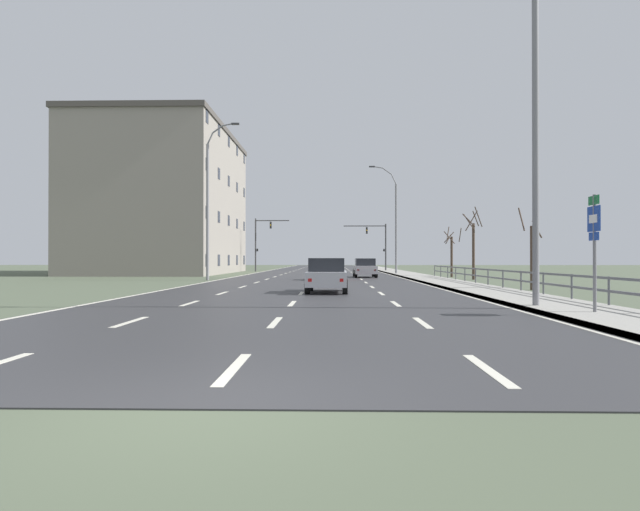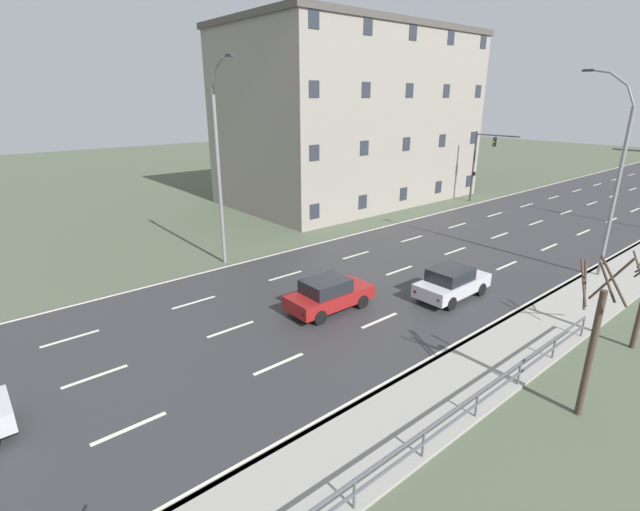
{
  "view_description": "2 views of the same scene",
  "coord_description": "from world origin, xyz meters",
  "px_view_note": "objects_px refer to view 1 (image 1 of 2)",
  "views": [
    {
      "loc": [
        1.37,
        -5.43,
        1.54
      ],
      "look_at": [
        -0.03,
        54.59,
        1.91
      ],
      "focal_mm": 30.25,
      "sensor_mm": 36.0,
      "label": 1
    },
    {
      "loc": [
        15.7,
        20.69,
        9.3
      ],
      "look_at": [
        0.0,
        33.93,
        2.22
      ],
      "focal_mm": 25.84,
      "sensor_mm": 36.0,
      "label": 2
    }
  ],
  "objects_px": {
    "brick_building": "(166,202)",
    "car_far_right": "(327,275)",
    "traffic_signal_right": "(378,240)",
    "car_distant": "(365,268)",
    "street_lamp_midground": "(394,221)",
    "car_mid_centre": "(331,269)",
    "street_lamp_left_bank": "(209,203)",
    "traffic_signal_left": "(261,238)",
    "highway_sign": "(594,238)",
    "street_lamp_foreground": "(531,124)"
  },
  "relations": [
    {
      "from": "traffic_signal_right",
      "to": "car_distant",
      "type": "xyz_separation_m",
      "value": [
        -2.89,
        -21.89,
        -3.06
      ]
    },
    {
      "from": "street_lamp_foreground",
      "to": "car_distant",
      "type": "xyz_separation_m",
      "value": [
        -3.42,
        27.7,
        -4.89
      ]
    },
    {
      "from": "car_mid_centre",
      "to": "brick_building",
      "type": "distance_m",
      "value": 26.18
    },
    {
      "from": "highway_sign",
      "to": "traffic_signal_right",
      "type": "relative_size",
      "value": 0.56
    },
    {
      "from": "traffic_signal_right",
      "to": "car_distant",
      "type": "distance_m",
      "value": 22.29
    },
    {
      "from": "car_distant",
      "to": "car_far_right",
      "type": "relative_size",
      "value": 1.0
    },
    {
      "from": "street_lamp_foreground",
      "to": "traffic_signal_right",
      "type": "xyz_separation_m",
      "value": [
        -0.54,
        49.59,
        -1.82
      ]
    },
    {
      "from": "highway_sign",
      "to": "car_far_right",
      "type": "distance_m",
      "value": 12.27
    },
    {
      "from": "street_lamp_foreground",
      "to": "traffic_signal_right",
      "type": "distance_m",
      "value": 49.62
    },
    {
      "from": "car_distant",
      "to": "car_mid_centre",
      "type": "bearing_deg",
      "value": -117.31
    },
    {
      "from": "street_lamp_left_bank",
      "to": "street_lamp_midground",
      "type": "bearing_deg",
      "value": 44.26
    },
    {
      "from": "street_lamp_left_bank",
      "to": "traffic_signal_left",
      "type": "xyz_separation_m",
      "value": [
        0.23,
        26.17,
        -1.46
      ]
    },
    {
      "from": "street_lamp_left_bank",
      "to": "traffic_signal_left",
      "type": "bearing_deg",
      "value": 89.49
    },
    {
      "from": "highway_sign",
      "to": "car_mid_centre",
      "type": "distance_m",
      "value": 25.3
    },
    {
      "from": "traffic_signal_right",
      "to": "street_lamp_midground",
      "type": "bearing_deg",
      "value": -87.87
    },
    {
      "from": "car_far_right",
      "to": "car_mid_centre",
      "type": "bearing_deg",
      "value": 90.43
    },
    {
      "from": "car_mid_centre",
      "to": "street_lamp_midground",
      "type": "bearing_deg",
      "value": 66.86
    },
    {
      "from": "traffic_signal_left",
      "to": "car_far_right",
      "type": "bearing_deg",
      "value": -78.25
    },
    {
      "from": "traffic_signal_right",
      "to": "car_mid_centre",
      "type": "bearing_deg",
      "value": -101.69
    },
    {
      "from": "traffic_signal_right",
      "to": "street_lamp_foreground",
      "type": "bearing_deg",
      "value": -89.38
    },
    {
      "from": "street_lamp_midground",
      "to": "brick_building",
      "type": "height_order",
      "value": "brick_building"
    },
    {
      "from": "highway_sign",
      "to": "brick_building",
      "type": "bearing_deg",
      "value": 120.35
    },
    {
      "from": "car_distant",
      "to": "brick_building",
      "type": "height_order",
      "value": "brick_building"
    },
    {
      "from": "traffic_signal_left",
      "to": "car_distant",
      "type": "bearing_deg",
      "value": -60.88
    },
    {
      "from": "traffic_signal_right",
      "to": "car_distant",
      "type": "bearing_deg",
      "value": -97.51
    },
    {
      "from": "street_lamp_midground",
      "to": "traffic_signal_right",
      "type": "relative_size",
      "value": 1.84
    },
    {
      "from": "brick_building",
      "to": "car_far_right",
      "type": "bearing_deg",
      "value": -61.7
    },
    {
      "from": "traffic_signal_left",
      "to": "highway_sign",
      "type": "bearing_deg",
      "value": -72.63
    },
    {
      "from": "highway_sign",
      "to": "car_distant",
      "type": "relative_size",
      "value": 0.79
    },
    {
      "from": "car_far_right",
      "to": "highway_sign",
      "type": "bearing_deg",
      "value": -52.45
    },
    {
      "from": "street_lamp_foreground",
      "to": "street_lamp_midground",
      "type": "height_order",
      "value": "street_lamp_foreground"
    },
    {
      "from": "street_lamp_midground",
      "to": "car_distant",
      "type": "xyz_separation_m",
      "value": [
        -3.38,
        -8.56,
        -4.4
      ]
    },
    {
      "from": "street_lamp_left_bank",
      "to": "car_distant",
      "type": "relative_size",
      "value": 2.75
    },
    {
      "from": "street_lamp_midground",
      "to": "highway_sign",
      "type": "xyz_separation_m",
      "value": [
        0.98,
        -38.29,
        -3.12
      ]
    },
    {
      "from": "street_lamp_left_bank",
      "to": "highway_sign",
      "type": "distance_m",
      "value": 28.8
    },
    {
      "from": "traffic_signal_left",
      "to": "traffic_signal_right",
      "type": "bearing_deg",
      "value": 6.72
    },
    {
      "from": "street_lamp_foreground",
      "to": "highway_sign",
      "type": "bearing_deg",
      "value": -65.37
    },
    {
      "from": "street_lamp_left_bank",
      "to": "traffic_signal_right",
      "type": "xyz_separation_m",
      "value": [
        14.38,
        27.84,
        -1.69
      ]
    },
    {
      "from": "street_lamp_midground",
      "to": "car_far_right",
      "type": "bearing_deg",
      "value": -102.46
    },
    {
      "from": "traffic_signal_right",
      "to": "car_mid_centre",
      "type": "relative_size",
      "value": 1.42
    },
    {
      "from": "car_distant",
      "to": "street_lamp_foreground",
      "type": "bearing_deg",
      "value": -83.42
    },
    {
      "from": "street_lamp_foreground",
      "to": "highway_sign",
      "type": "relative_size",
      "value": 3.56
    },
    {
      "from": "traffic_signal_right",
      "to": "traffic_signal_left",
      "type": "height_order",
      "value": "traffic_signal_left"
    },
    {
      "from": "street_lamp_midground",
      "to": "car_mid_centre",
      "type": "height_order",
      "value": "street_lamp_midground"
    },
    {
      "from": "car_distant",
      "to": "car_mid_centre",
      "type": "xyz_separation_m",
      "value": [
        -2.78,
        -5.5,
        0.0
      ]
    },
    {
      "from": "street_lamp_foreground",
      "to": "car_far_right",
      "type": "height_order",
      "value": "street_lamp_foreground"
    },
    {
      "from": "highway_sign",
      "to": "car_distant",
      "type": "xyz_separation_m",
      "value": [
        -4.36,
        29.74,
        -1.29
      ]
    },
    {
      "from": "brick_building",
      "to": "traffic_signal_right",
      "type": "bearing_deg",
      "value": 21.7
    },
    {
      "from": "street_lamp_left_bank",
      "to": "traffic_signal_right",
      "type": "height_order",
      "value": "street_lamp_left_bank"
    },
    {
      "from": "car_distant",
      "to": "car_far_right",
      "type": "height_order",
      "value": "same"
    }
  ]
}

